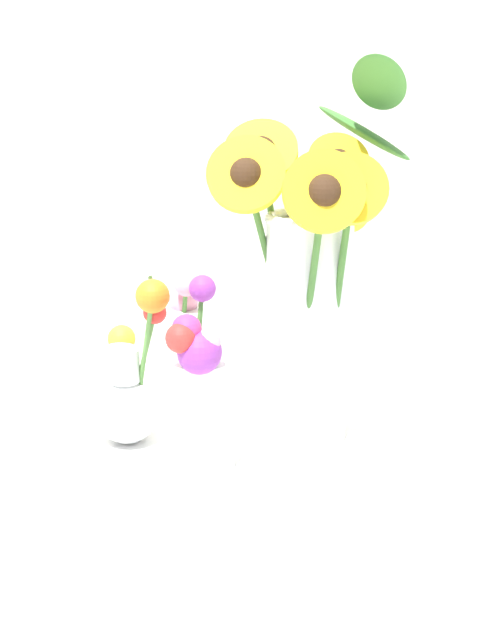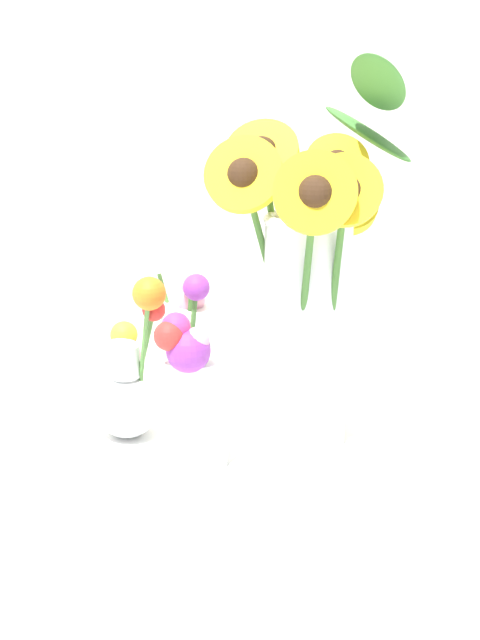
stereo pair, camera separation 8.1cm
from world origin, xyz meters
name	(u,v)px [view 1 (the left image)]	position (x,y,z in m)	size (l,w,h in m)	color
ground_plane	(274,491)	(0.00, 0.00, 0.00)	(6.00, 6.00, 0.00)	white
serving_tray	(240,440)	(-0.03, 0.09, 0.01)	(0.45, 0.45, 0.02)	white
mason_jar_sunflowers	(310,290)	(0.04, 0.08, 0.19)	(0.23, 0.20, 0.41)	silver
vase_small_center	(201,395)	(-0.07, 0.01, 0.10)	(0.07, 0.08, 0.20)	white
vase_bulb_right	(129,387)	(-0.15, 0.08, 0.09)	(0.09, 0.08, 0.19)	white
vase_small_back	(181,342)	(-0.10, 0.17, 0.10)	(0.10, 0.08, 0.20)	white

